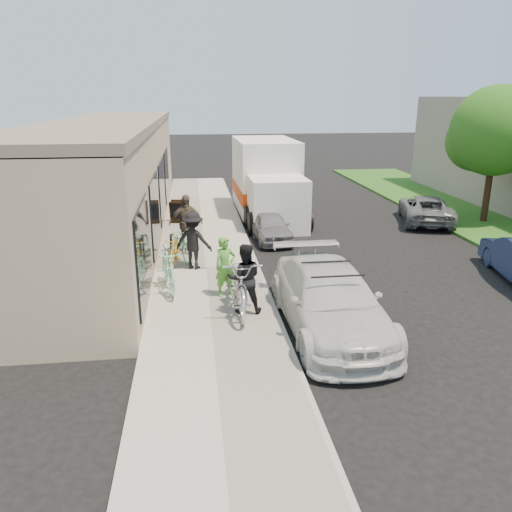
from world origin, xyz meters
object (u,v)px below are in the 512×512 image
bike_rack (171,247)px  bystander_a (193,241)px  moving_truck (267,183)px  cruiser_bike_a (168,269)px  woman_rider (225,267)px  sandwich_board (177,212)px  sedan_silver (270,226)px  median_tree (494,135)px  man_standing (244,279)px  bystander_b (186,223)px  far_car_gray (426,209)px  sedan_white (329,300)px  cruiser_bike_b (180,242)px  tandem_bike (240,283)px  cruiser_bike_c (175,251)px

bike_rack → bystander_a: bystander_a is taller
moving_truck → cruiser_bike_a: 9.76m
woman_rider → bystander_a: 2.35m
sandwich_board → sedan_silver: (3.40, -2.51, -0.09)m
median_tree → man_standing: median_tree is taller
sandwich_board → bystander_b: bystander_b is taller
far_car_gray → moving_truck: bearing=-1.7°
far_car_gray → sedan_white: bearing=71.5°
woman_rider → bystander_a: size_ratio=0.90×
sedan_white → bystander_b: size_ratio=2.65×
woman_rider → cruiser_bike_a: 1.57m
woman_rider → man_standing: man_standing is taller
sedan_silver → far_car_gray: 7.06m
sedan_white → cruiser_bike_b: bearing=122.3°
moving_truck → man_standing: bearing=-101.9°
tandem_bike → woman_rider: bearing=107.8°
sandwich_board → bystander_a: (0.63, -5.71, 0.39)m
cruiser_bike_a → far_car_gray: bearing=22.6°
woman_rider → bystander_b: bearing=82.7°
woman_rider → cruiser_bike_c: 2.92m
sedan_white → median_tree: (8.97, 8.90, 2.85)m
sandwich_board → cruiser_bike_a: bearing=-82.6°
tandem_bike → bystander_a: (-1.06, 3.13, 0.18)m
sedan_silver → median_tree: 9.77m
man_standing → woman_rider: bearing=-69.0°
moving_truck → bystander_b: 6.47m
sedan_silver → cruiser_bike_b: size_ratio=1.54×
sandwich_board → woman_rider: size_ratio=0.58×
cruiser_bike_a → moving_truck: bearing=55.4°
median_tree → man_standing: (-10.77, -8.04, -2.59)m
sedan_white → moving_truck: moving_truck is taller
bystander_b → man_standing: bearing=-84.6°
moving_truck → cruiser_bike_a: bearing=-114.5°
bike_rack → tandem_bike: (1.74, -3.62, 0.14)m
moving_truck → cruiser_bike_a: size_ratio=3.45×
cruiser_bike_a → cruiser_bike_b: (0.26, 2.68, -0.06)m
sandwich_board → bystander_b: size_ratio=0.47×
tandem_bike → cruiser_bike_b: 4.40m
bike_rack → tandem_bike: 4.01m
median_tree → bystander_b: 12.75m
bystander_a → bystander_b: bearing=-60.8°
sandwich_board → tandem_bike: tandem_bike is taller
sedan_white → tandem_bike: (-1.89, 1.04, 0.10)m
moving_truck → man_standing: size_ratio=3.95×
moving_truck → sedan_white: bearing=-92.2°
bike_rack → moving_truck: (3.92, 6.75, 0.76)m
median_tree → cruiser_bike_a: bearing=-153.1°
cruiser_bike_c → bystander_b: (0.35, 1.43, 0.49)m
bike_rack → cruiser_bike_c: (0.10, -0.13, -0.08)m
bike_rack → median_tree: size_ratio=0.16×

